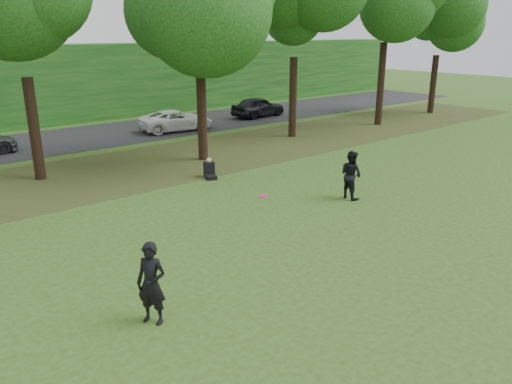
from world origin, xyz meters
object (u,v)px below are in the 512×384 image
Objects in this scene: player_left at (151,284)px; frisbee at (263,196)px; seated_person at (210,170)px; player_right at (351,175)px.

player_left reaches higher than frisbee.
player_left is 4.61m from frisbee.
player_left is 10.85m from seated_person.
seated_person is (7.13, 8.17, -0.58)m from player_left.
player_left reaches higher than player_right.
frisbee is at bearing 77.43° from player_left.
seated_person is at bearing 27.14° from player_right.
frisbee is 7.31m from seated_person.
frisbee reaches higher than seated_person.
player_left is at bearing 109.28° from player_right.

